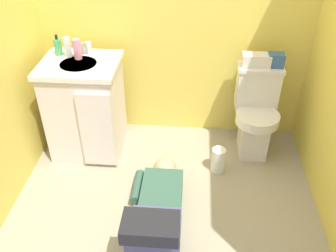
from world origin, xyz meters
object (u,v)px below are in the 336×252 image
at_px(toilet, 256,113).
at_px(bottle_white, 88,48).
at_px(tissue_box, 256,60).
at_px(vanity_cabinet, 86,107).
at_px(soap_dispenser, 58,47).
at_px(faucet, 83,49).
at_px(toiletry_bag, 276,60).
at_px(bottle_clear, 67,47).
at_px(paper_towel_roll, 218,160).
at_px(person_plumber, 157,213).
at_px(bottle_pink, 77,49).

xyz_separation_m(toilet, bottle_white, (-1.36, 0.05, 0.50)).
height_order(toilet, tissue_box, tissue_box).
height_order(vanity_cabinet, tissue_box, tissue_box).
distance_m(vanity_cabinet, soap_dispenser, 0.52).
bearing_deg(soap_dispenser, faucet, 6.01).
height_order(soap_dispenser, bottle_white, soap_dispenser).
height_order(toiletry_bag, bottle_clear, bottle_clear).
distance_m(vanity_cabinet, toiletry_bag, 1.57).
bearing_deg(soap_dispenser, bottle_clear, -15.68).
bearing_deg(faucet, paper_towel_roll, -18.00).
relative_size(person_plumber, paper_towel_roll, 5.02).
distance_m(tissue_box, paper_towel_roll, 0.85).
bearing_deg(bottle_pink, person_plumber, -53.03).
height_order(bottle_clear, bottle_white, bottle_clear).
xyz_separation_m(bottle_white, paper_towel_roll, (1.06, -0.37, -0.76)).
xyz_separation_m(bottle_clear, bottle_pink, (0.09, -0.03, 0.00)).
bearing_deg(bottle_pink, faucet, 74.80).
height_order(faucet, paper_towel_roll, faucet).
relative_size(soap_dispenser, paper_towel_roll, 0.78).
relative_size(person_plumber, tissue_box, 4.84).
distance_m(person_plumber, paper_towel_roll, 0.78).
relative_size(soap_dispenser, bottle_pink, 1.06).
height_order(faucet, soap_dispenser, soap_dispenser).
distance_m(person_plumber, toiletry_bag, 1.48).
bearing_deg(bottle_white, toilet, -2.08).
relative_size(person_plumber, soap_dispenser, 6.42).
height_order(toilet, faucet, faucet).
distance_m(soap_dispenser, bottle_white, 0.23).
height_order(tissue_box, bottle_clear, bottle_clear).
height_order(person_plumber, bottle_clear, bottle_clear).
distance_m(person_plumber, bottle_clear, 1.44).
xyz_separation_m(vanity_cabinet, tissue_box, (1.35, 0.20, 0.38)).
distance_m(toiletry_bag, bottle_white, 1.47).
distance_m(soap_dispenser, paper_towel_roll, 1.55).
bearing_deg(tissue_box, bottle_white, -178.21).
bearing_deg(person_plumber, bottle_white, 122.19).
xyz_separation_m(tissue_box, paper_towel_roll, (-0.25, -0.41, -0.69)).
bearing_deg(vanity_cabinet, paper_towel_roll, -10.93).
distance_m(faucet, toiletry_bag, 1.51).
relative_size(vanity_cabinet, tissue_box, 3.73).
height_order(tissue_box, bottle_pink, bottle_pink).
xyz_separation_m(soap_dispenser, bottle_pink, (0.17, -0.06, 0.01)).
distance_m(toilet, vanity_cabinet, 1.40).
distance_m(toiletry_bag, bottle_clear, 1.62).
distance_m(vanity_cabinet, bottle_white, 0.48).
bearing_deg(faucet, toilet, -1.59).
relative_size(tissue_box, bottle_clear, 1.41).
bearing_deg(soap_dispenser, bottle_white, 7.59).
relative_size(toilet, bottle_pink, 4.77).
distance_m(toilet, faucet, 1.49).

